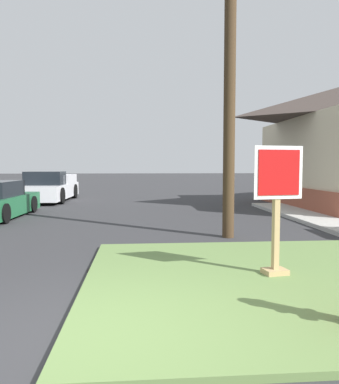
{
  "coord_description": "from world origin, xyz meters",
  "views": [
    {
      "loc": [
        0.56,
        -3.74,
        1.78
      ],
      "look_at": [
        1.22,
        4.38,
        1.2
      ],
      "focal_mm": 35.59,
      "sensor_mm": 36.0,
      "label": 1
    }
  ],
  "objects_px": {
    "stop_sign": "(277,211)",
    "utility_pole": "(230,53)",
    "pickup_truck_white": "(49,189)",
    "manhole_cover": "(108,270)"
  },
  "relations": [
    {
      "from": "stop_sign",
      "to": "manhole_cover",
      "type": "height_order",
      "value": "stop_sign"
    },
    {
      "from": "pickup_truck_white",
      "to": "utility_pole",
      "type": "height_order",
      "value": "utility_pole"
    },
    {
      "from": "stop_sign",
      "to": "manhole_cover",
      "type": "relative_size",
      "value": 2.85
    },
    {
      "from": "manhole_cover",
      "to": "utility_pole",
      "type": "bearing_deg",
      "value": 45.25
    },
    {
      "from": "pickup_truck_white",
      "to": "utility_pole",
      "type": "xyz_separation_m",
      "value": [
        6.62,
        -10.03,
        3.83
      ]
    },
    {
      "from": "stop_sign",
      "to": "pickup_truck_white",
      "type": "height_order",
      "value": "stop_sign"
    },
    {
      "from": "stop_sign",
      "to": "pickup_truck_white",
      "type": "relative_size",
      "value": 0.38
    },
    {
      "from": "stop_sign",
      "to": "utility_pole",
      "type": "height_order",
      "value": "utility_pole"
    },
    {
      "from": "stop_sign",
      "to": "utility_pole",
      "type": "xyz_separation_m",
      "value": [
        0.08,
        3.48,
        3.37
      ]
    },
    {
      "from": "manhole_cover",
      "to": "utility_pole",
      "type": "distance_m",
      "value": 5.88
    }
  ]
}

